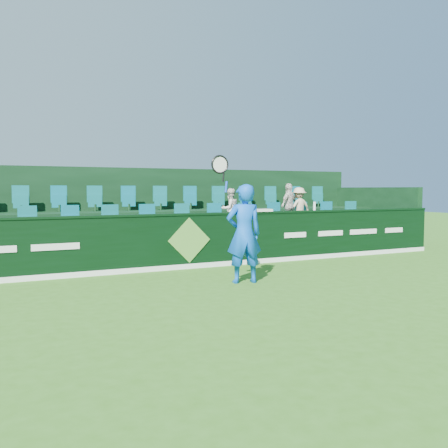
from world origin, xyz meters
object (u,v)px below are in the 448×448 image
spectator_left (230,209)px  spectator_right (299,207)px  spectator_middle (289,205)px  drinks_bottle (314,206)px  tennis_player (244,233)px  towel (263,210)px

spectator_left → spectator_right: (2.33, 0.00, 0.02)m
spectator_middle → drinks_bottle: (0.08, -1.12, 0.02)m
drinks_bottle → spectator_right: bearing=76.5°
tennis_player → spectator_right: tennis_player is taller
spectator_right → drinks_bottle: spectator_right is taller
spectator_left → towel: 1.19m
spectator_left → spectator_middle: spectator_middle is taller
spectator_left → spectator_middle: 1.98m
spectator_left → spectator_right: 2.33m
spectator_right → towel: spectator_right is taller
spectator_left → drinks_bottle: spectator_left is taller
spectator_middle → towel: bearing=11.8°
spectator_middle → towel: 1.94m
spectator_right → drinks_bottle: (-0.27, -1.12, 0.07)m
spectator_left → towel: (0.40, -1.12, 0.00)m
spectator_left → towel: bearing=100.7°
towel → spectator_left: bearing=109.4°
drinks_bottle → towel: bearing=180.0°
tennis_player → drinks_bottle: 4.20m
tennis_player → spectator_right: bearing=42.1°
tennis_player → spectator_left: (1.44, 3.40, 0.35)m
spectator_left → drinks_bottle: (2.06, -1.12, 0.09)m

